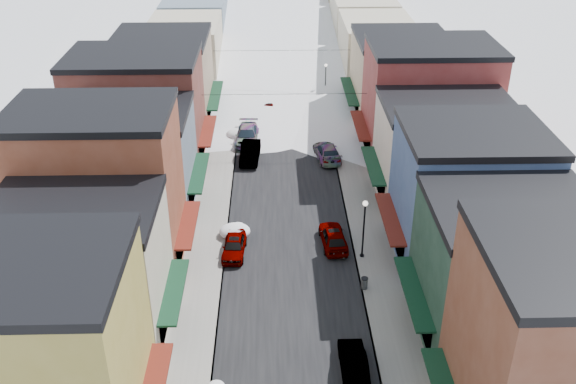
{
  "coord_description": "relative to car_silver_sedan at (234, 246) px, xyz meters",
  "views": [
    {
      "loc": [
        -1.19,
        -20.27,
        28.38
      ],
      "look_at": [
        0.0,
        26.06,
        2.8
      ],
      "focal_mm": 40.0,
      "sensor_mm": 36.0,
      "label": 1
    }
  ],
  "objects": [
    {
      "name": "car_dark_hatch",
      "position": [
        0.8,
        16.69,
        0.12
      ],
      "size": [
        2.1,
        5.21,
        1.68
      ],
      "primitive_type": "imported",
      "rotation": [
        0.0,
        0.0,
        -0.06
      ],
      "color": "black",
      "rests_on": "ground"
    },
    {
      "name": "car_silver_sedan",
      "position": [
        0.0,
        0.0,
        0.0
      ],
      "size": [
        1.96,
        4.33,
        1.44
      ],
      "primitive_type": "imported",
      "rotation": [
        0.0,
        0.0,
        -0.06
      ],
      "color": "#A1A4A9",
      "rests_on": "ground"
    },
    {
      "name": "car_silver_wagon",
      "position": [
        0.37,
        20.82,
        0.13
      ],
      "size": [
        2.58,
        5.92,
        1.69
      ],
      "primitive_type": "imported",
      "rotation": [
        0.0,
        0.0,
        -0.04
      ],
      "color": "#A4A7AC",
      "rests_on": "ground"
    },
    {
      "name": "bldg_l_yellow",
      "position": [
        -8.89,
        -17.3,
        5.04
      ],
      "size": [
        11.3,
        8.7,
        11.5
      ],
      "color": "#AC983F",
      "rests_on": "ground"
    },
    {
      "name": "car_green_sedan",
      "position": [
        7.8,
        -12.89,
        0.0
      ],
      "size": [
        1.57,
        4.39,
        1.44
      ],
      "primitive_type": "imported",
      "rotation": [
        0.0,
        0.0,
        3.15
      ],
      "color": "black",
      "rests_on": "ground"
    },
    {
      "name": "car_lane_silver",
      "position": [
        2.58,
        28.35,
        0.07
      ],
      "size": [
        2.12,
        4.75,
        1.59
      ],
      "primitive_type": "imported",
      "rotation": [
        0.0,
        0.0,
        0.05
      ],
      "color": "gray",
      "rests_on": "ground"
    },
    {
      "name": "bldg_r_blue",
      "position": [
        17.49,
        -0.3,
        4.54
      ],
      "size": [
        11.3,
        9.2,
        10.5
      ],
      "color": "#395181",
      "rests_on": "ground"
    },
    {
      "name": "overhead_cables",
      "position": [
        4.3,
        26.2,
        5.48
      ],
      "size": [
        16.4,
        15.04,
        0.04
      ],
      "color": "black",
      "rests_on": "ground"
    },
    {
      "name": "bldg_l_grayblue",
      "position": [
        -8.89,
        7.7,
        3.79
      ],
      "size": [
        11.3,
        9.2,
        9.0
      ],
      "color": "slate",
      "rests_on": "ground"
    },
    {
      "name": "bldg_r_brick_far",
      "position": [
        18.49,
        17.7,
        5.04
      ],
      "size": [
        13.3,
        9.2,
        11.5
      ],
      "color": "maroon",
      "rests_on": "ground"
    },
    {
      "name": "sidewalk_left",
      "position": [
        -2.3,
        38.7,
        -0.65
      ],
      "size": [
        3.2,
        160.0,
        0.15
      ],
      "primitive_type": "cube",
      "color": "gray",
      "rests_on": "ground"
    },
    {
      "name": "road",
      "position": [
        4.3,
        38.7,
        -0.72
      ],
      "size": [
        10.0,
        160.0,
        0.01
      ],
      "primitive_type": "cube",
      "color": "black",
      "rests_on": "ground"
    },
    {
      "name": "bldg_r_cream",
      "position": [
        17.99,
        8.7,
        3.79
      ],
      "size": [
        12.3,
        9.2,
        9.0
      ],
      "color": "beige",
      "rests_on": "ground"
    },
    {
      "name": "bldg_r_green",
      "position": [
        17.49,
        -9.3,
        4.04
      ],
      "size": [
        11.3,
        9.2,
        9.5
      ],
      "color": "#1A3728",
      "rests_on": "ground"
    },
    {
      "name": "bldg_l_brick_far",
      "position": [
        -9.89,
        16.7,
        4.79
      ],
      "size": [
        13.3,
        9.2,
        11.0
      ],
      "color": "maroon",
      "rests_on": "ground"
    },
    {
      "name": "curb_right",
      "position": [
        9.35,
        38.7,
        -0.65
      ],
      "size": [
        0.1,
        160.0,
        0.15
      ],
      "primitive_type": "cube",
      "color": "slate",
      "rests_on": "ground"
    },
    {
      "name": "streetlamp_near",
      "position": [
        9.87,
        -0.81,
        2.51
      ],
      "size": [
        0.41,
        0.41,
        4.89
      ],
      "color": "black",
      "rests_on": "sidewalk_right"
    },
    {
      "name": "car_black_sedan",
      "position": [
        8.55,
        16.7,
        0.06
      ],
      "size": [
        2.86,
        5.61,
        1.56
      ],
      "primitive_type": "imported",
      "rotation": [
        0.0,
        0.0,
        3.27
      ],
      "color": "black",
      "rests_on": "ground"
    },
    {
      "name": "streetlamp_far",
      "position": [
        9.62,
        33.41,
        2.24
      ],
      "size": [
        0.37,
        0.37,
        4.46
      ],
      "color": "black",
      "rests_on": "sidewalk_right"
    },
    {
      "name": "distant_blocks",
      "position": [
        4.3,
        61.7,
        3.28
      ],
      "size": [
        34.0,
        55.0,
        8.0
      ],
      "color": "gray",
      "rests_on": "ground"
    },
    {
      "name": "sidewalk_right",
      "position": [
        10.9,
        38.7,
        -0.65
      ],
      "size": [
        3.2,
        160.0,
        0.15
      ],
      "primitive_type": "cube",
      "color": "gray",
      "rests_on": "ground"
    },
    {
      "name": "car_lane_white",
      "position": [
        6.01,
        40.17,
        0.02
      ],
      "size": [
        2.98,
        5.55,
        1.48
      ],
      "primitive_type": "imported",
      "rotation": [
        0.0,
        0.0,
        3.24
      ],
      "color": "silver",
      "rests_on": "ground"
    },
    {
      "name": "bldg_r_tan",
      "position": [
        17.49,
        27.7,
        4.04
      ],
      "size": [
        11.3,
        11.2,
        9.5
      ],
      "color": "tan",
      "rests_on": "ground"
    },
    {
      "name": "snow_pile_far",
      "position": [
        -0.58,
        21.96,
        -0.18
      ],
      "size": [
        2.66,
        2.84,
        1.13
      ],
      "color": "white",
      "rests_on": "ground"
    },
    {
      "name": "trash_can",
      "position": [
        9.51,
        -4.83,
        -0.13
      ],
      "size": [
        0.51,
        0.51,
        0.87
      ],
      "color": "#515456",
      "rests_on": "sidewalk_right"
    },
    {
      "name": "curb_left",
      "position": [
        -0.75,
        38.7,
        -0.65
      ],
      "size": [
        0.1,
        160.0,
        0.15
      ],
      "primitive_type": "cube",
      "color": "slate",
      "rests_on": "ground"
    },
    {
      "name": "car_gray_suv",
      "position": [
        7.8,
        0.98,
        0.08
      ],
      "size": [
        2.26,
        4.82,
        1.6
      ],
      "primitive_type": "imported",
      "rotation": [
        0.0,
        0.0,
        3.22
      ],
      "color": "gray",
      "rests_on": "ground"
    },
    {
      "name": "snow_pile_mid",
      "position": [
        -0.05,
        2.51,
        -0.21
      ],
      "size": [
        2.53,
        2.76,
        1.07
      ],
      "color": "white",
      "rests_on": "ground"
    },
    {
      "name": "bldg_l_tan",
      "position": [
        -8.89,
        26.7,
        4.29
      ],
      "size": [
        11.3,
        11.2,
        10.0
      ],
      "color": "#91795F",
      "rests_on": "ground"
    },
    {
      "name": "bldg_l_brick_near",
      "position": [
        -9.39,
        -0.8,
        5.54
      ],
      "size": [
        12.3,
        8.2,
        12.5
      ],
      "color": "brown",
      "rests_on": "ground"
    },
    {
      "name": "bldg_l_cream",
      "position": [
        -8.89,
        -8.8,
        4.04
      ],
      "size": [
        11.3,
        8.2,
        9.5
      ],
      "color": "beige",
      "rests_on": "ground"
    }
  ]
}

